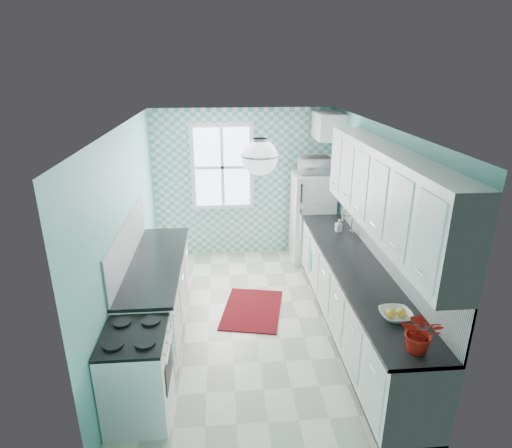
{
  "coord_description": "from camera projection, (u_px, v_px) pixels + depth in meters",
  "views": [
    {
      "loc": [
        -0.37,
        -4.8,
        3.16
      ],
      "look_at": [
        0.05,
        0.25,
        1.25
      ],
      "focal_mm": 30.0,
      "sensor_mm": 36.0,
      "label": 1
    }
  ],
  "objects": [
    {
      "name": "floor",
      "position": [
        254.0,
        320.0,
        5.62
      ],
      "size": [
        3.0,
        4.4,
        0.02
      ],
      "primitive_type": "cube",
      "color": "beige",
      "rests_on": "ground"
    },
    {
      "name": "ceiling",
      "position": [
        253.0,
        126.0,
        4.73
      ],
      "size": [
        3.0,
        4.4,
        0.02
      ],
      "primitive_type": "cube",
      "color": "white",
      "rests_on": "wall_back"
    },
    {
      "name": "wall_back",
      "position": [
        244.0,
        183.0,
        7.23
      ],
      "size": [
        3.0,
        0.02,
        2.5
      ],
      "primitive_type": "cube",
      "color": "#6EC0B6",
      "rests_on": "floor"
    },
    {
      "name": "wall_front",
      "position": [
        277.0,
        343.0,
        3.11
      ],
      "size": [
        3.0,
        0.02,
        2.5
      ],
      "primitive_type": "cube",
      "color": "#6EC0B6",
      "rests_on": "floor"
    },
    {
      "name": "wall_left",
      "position": [
        127.0,
        235.0,
        5.06
      ],
      "size": [
        0.02,
        4.4,
        2.5
      ],
      "primitive_type": "cube",
      "color": "#6EC0B6",
      "rests_on": "floor"
    },
    {
      "name": "wall_right",
      "position": [
        375.0,
        228.0,
        5.29
      ],
      "size": [
        0.02,
        4.4,
        2.5
      ],
      "primitive_type": "cube",
      "color": "#6EC0B6",
      "rests_on": "floor"
    },
    {
      "name": "accent_wall",
      "position": [
        244.0,
        184.0,
        7.21
      ],
      "size": [
        3.0,
        0.01,
        2.5
      ],
      "primitive_type": "cube",
      "color": "#61B2A7",
      "rests_on": "wall_back"
    },
    {
      "name": "window",
      "position": [
        222.0,
        167.0,
        7.05
      ],
      "size": [
        1.04,
        0.05,
        1.44
      ],
      "color": "white",
      "rests_on": "wall_back"
    },
    {
      "name": "backsplash_right",
      "position": [
        385.0,
        245.0,
        4.93
      ],
      "size": [
        0.02,
        3.6,
        0.51
      ],
      "primitive_type": "cube",
      "color": "white",
      "rests_on": "wall_right"
    },
    {
      "name": "backsplash_left",
      "position": [
        128.0,
        242.0,
        5.01
      ],
      "size": [
        0.02,
        2.15,
        0.51
      ],
      "primitive_type": "cube",
      "color": "white",
      "rests_on": "wall_left"
    },
    {
      "name": "upper_cabinets_right",
      "position": [
        384.0,
        191.0,
        4.49
      ],
      "size": [
        0.33,
        3.2,
        0.9
      ],
      "primitive_type": "cube",
      "color": "white",
      "rests_on": "wall_right"
    },
    {
      "name": "upper_cabinet_fridge",
      "position": [
        328.0,
        126.0,
        6.63
      ],
      "size": [
        0.4,
        0.74,
        0.4
      ],
      "primitive_type": "cube",
      "color": "white",
      "rests_on": "wall_right"
    },
    {
      "name": "ceiling_light",
      "position": [
        260.0,
        157.0,
        4.05
      ],
      "size": [
        0.34,
        0.34,
        0.35
      ],
      "color": "silver",
      "rests_on": "ceiling"
    },
    {
      "name": "base_cabinets_right",
      "position": [
        355.0,
        302.0,
        5.17
      ],
      "size": [
        0.6,
        3.6,
        0.9
      ],
      "primitive_type": "cube",
      "color": "white",
      "rests_on": "floor"
    },
    {
      "name": "countertop_right",
      "position": [
        357.0,
        267.0,
        5.01
      ],
      "size": [
        0.63,
        3.6,
        0.04
      ],
      "primitive_type": "cube",
      "color": "black",
      "rests_on": "base_cabinets_right"
    },
    {
      "name": "base_cabinets_left",
      "position": [
        158.0,
        297.0,
        5.29
      ],
      "size": [
        0.6,
        2.15,
        0.9
      ],
      "primitive_type": "cube",
      "color": "white",
      "rests_on": "floor"
    },
    {
      "name": "countertop_left",
      "position": [
        156.0,
        262.0,
        5.13
      ],
      "size": [
        0.63,
        2.15,
        0.04
      ],
      "primitive_type": "cube",
      "color": "black",
      "rests_on": "base_cabinets_left"
    },
    {
      "name": "fridge",
      "position": [
        312.0,
        218.0,
        7.1
      ],
      "size": [
        0.66,
        0.65,
        1.5
      ],
      "rotation": [
        0.0,
        0.0,
        0.02
      ],
      "color": "white",
      "rests_on": "floor"
    },
    {
      "name": "stove",
      "position": [
        138.0,
        372.0,
        3.98
      ],
      "size": [
        0.58,
        0.72,
        0.87
      ],
      "rotation": [
        0.0,
        0.0,
        -0.03
      ],
      "color": "white",
      "rests_on": "floor"
    },
    {
      "name": "sink",
      "position": [
        337.0,
        235.0,
        5.92
      ],
      "size": [
        0.57,
        0.48,
        0.53
      ],
      "rotation": [
        0.0,
        0.0,
        -0.06
      ],
      "color": "silver",
      "rests_on": "countertop_right"
    },
    {
      "name": "rug",
      "position": [
        252.0,
        310.0,
        5.83
      ],
      "size": [
        0.96,
        1.21,
        0.02
      ],
      "primitive_type": "cube",
      "rotation": [
        0.0,
        0.0,
        -0.21
      ],
      "color": "maroon",
      "rests_on": "floor"
    },
    {
      "name": "dish_towel",
      "position": [
        310.0,
        259.0,
        6.23
      ],
      "size": [
        0.05,
        0.21,
        0.32
      ],
      "primitive_type": "cube",
      "rotation": [
        0.0,
        0.0,
        0.16
      ],
      "color": "#64AA9F",
      "rests_on": "base_cabinets_right"
    },
    {
      "name": "fruit_bowl",
      "position": [
        396.0,
        315.0,
        3.95
      ],
      "size": [
        0.3,
        0.3,
        0.07
      ],
      "primitive_type": "imported",
      "rotation": [
        0.0,
        0.0,
        -0.03
      ],
      "color": "white",
      "rests_on": "countertop_right"
    },
    {
      "name": "potted_plant",
      "position": [
        421.0,
        333.0,
        3.45
      ],
      "size": [
        0.41,
        0.38,
        0.36
      ],
      "primitive_type": "imported",
      "rotation": [
        0.0,
        0.0,
        -0.4
      ],
      "color": "#A40D2C",
      "rests_on": "countertop_right"
    },
    {
      "name": "soap_bottle",
      "position": [
        339.0,
        225.0,
        5.99
      ],
      "size": [
        0.09,
        0.09,
        0.18
      ],
      "primitive_type": "imported",
      "rotation": [
        0.0,
        0.0,
        0.15
      ],
      "color": "#A7BCC7",
      "rests_on": "countertop_right"
    },
    {
      "name": "microwave",
      "position": [
        314.0,
        165.0,
        6.79
      ],
      "size": [
        0.49,
        0.34,
        0.27
      ],
      "primitive_type": "imported",
      "rotation": [
        0.0,
        0.0,
        3.18
      ],
      "color": "silver",
      "rests_on": "fridge"
    }
  ]
}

